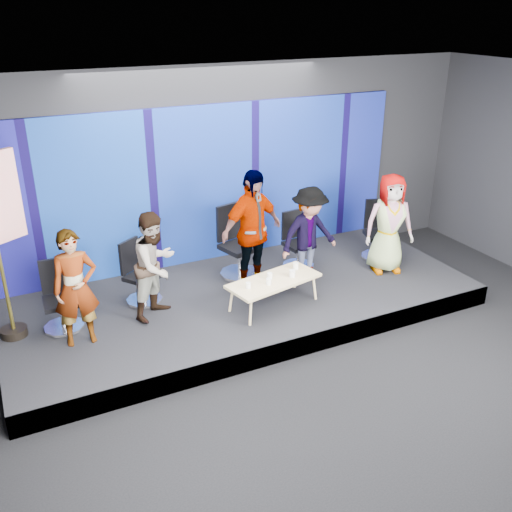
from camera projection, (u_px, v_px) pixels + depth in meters
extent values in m
plane|color=black|center=(333.00, 403.00, 6.76)|extent=(10.00, 10.00, 0.00)
cube|color=black|center=(204.00, 176.00, 9.33)|extent=(10.00, 0.02, 3.50)
cube|color=black|center=(353.00, 101.00, 5.34)|extent=(10.00, 8.00, 0.02)
cube|color=black|center=(244.00, 301.00, 8.75)|extent=(7.00, 3.00, 0.30)
cube|color=#140863|center=(206.00, 185.00, 9.35)|extent=(7.00, 0.08, 2.60)
cylinder|color=silver|center=(64.00, 327.00, 7.71)|extent=(0.56, 0.56, 0.05)
cylinder|color=silver|center=(62.00, 314.00, 7.63)|extent=(0.06, 0.06, 0.36)
cube|color=black|center=(60.00, 302.00, 7.56)|extent=(0.44, 0.44, 0.06)
cube|color=black|center=(55.00, 276.00, 7.61)|extent=(0.40, 0.06, 0.49)
imported|color=black|center=(76.00, 288.00, 7.13)|extent=(0.58, 0.39, 1.55)
cylinder|color=silver|center=(145.00, 300.00, 8.41)|extent=(0.74, 0.74, 0.05)
cylinder|color=silver|center=(143.00, 288.00, 8.33)|extent=(0.06, 0.06, 0.35)
cube|color=black|center=(142.00, 277.00, 8.26)|extent=(0.59, 0.59, 0.06)
cube|color=black|center=(129.00, 256.00, 8.23)|extent=(0.34, 0.26, 0.49)
imported|color=black|center=(155.00, 265.00, 7.79)|extent=(0.94, 0.90, 1.53)
cylinder|color=silver|center=(240.00, 274.00, 9.22)|extent=(0.80, 0.80, 0.07)
cylinder|color=silver|center=(240.00, 260.00, 9.12)|extent=(0.08, 0.08, 0.43)
cube|color=black|center=(240.00, 247.00, 9.03)|extent=(0.64, 0.64, 0.08)
cube|color=black|center=(229.00, 222.00, 9.06)|extent=(0.47, 0.18, 0.60)
imported|color=black|center=(252.00, 231.00, 8.48)|extent=(1.18, 0.72, 1.87)
cylinder|color=silver|center=(298.00, 266.00, 9.51)|extent=(0.57, 0.57, 0.05)
cylinder|color=silver|center=(298.00, 255.00, 9.42)|extent=(0.06, 0.06, 0.35)
cube|color=black|center=(299.00, 245.00, 9.35)|extent=(0.46, 0.46, 0.06)
cube|color=black|center=(292.00, 224.00, 9.40)|extent=(0.39, 0.08, 0.49)
imported|color=black|center=(309.00, 235.00, 8.81)|extent=(1.03, 0.64, 1.53)
cylinder|color=silver|center=(377.00, 257.00, 9.84)|extent=(0.71, 0.71, 0.06)
cylinder|color=silver|center=(378.00, 245.00, 9.76)|extent=(0.07, 0.07, 0.38)
cube|color=black|center=(379.00, 235.00, 9.68)|extent=(0.57, 0.57, 0.07)
cube|color=black|center=(376.00, 213.00, 9.76)|extent=(0.41, 0.17, 0.52)
imported|color=black|center=(389.00, 223.00, 9.11)|extent=(0.92, 0.74, 1.63)
cube|color=tan|center=(274.00, 281.00, 8.17)|extent=(1.45, 0.85, 0.04)
cylinder|color=tan|center=(250.00, 312.00, 7.75)|extent=(0.04, 0.04, 0.38)
cylinder|color=tan|center=(231.00, 300.00, 8.08)|extent=(0.04, 0.04, 0.38)
cylinder|color=tan|center=(314.00, 288.00, 8.43)|extent=(0.04, 0.04, 0.38)
cylinder|color=tan|center=(294.00, 277.00, 8.75)|extent=(0.04, 0.04, 0.38)
cylinder|color=white|center=(248.00, 285.00, 7.89)|extent=(0.07, 0.07, 0.08)
cylinder|color=white|center=(269.00, 281.00, 8.00)|extent=(0.08, 0.08, 0.09)
cylinder|color=white|center=(270.00, 276.00, 8.16)|extent=(0.08, 0.08, 0.09)
cylinder|color=white|center=(292.00, 274.00, 8.22)|extent=(0.09, 0.09, 0.10)
cylinder|color=white|center=(296.00, 266.00, 8.46)|extent=(0.09, 0.09, 0.10)
cylinder|color=black|center=(14.00, 332.00, 7.55)|extent=(0.34, 0.34, 0.11)
cube|color=#A61317|center=(5.00, 196.00, 6.96)|extent=(0.38, 0.27, 1.13)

